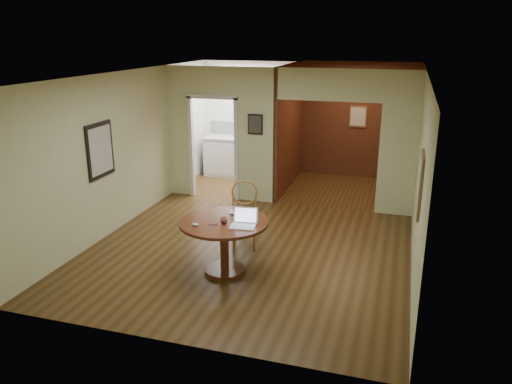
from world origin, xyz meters
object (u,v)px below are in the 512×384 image
(dining_table, at_px, (224,234))
(chair, at_px, (244,211))
(open_laptop, at_px, (244,221))
(closed_laptop, at_px, (240,215))

(dining_table, height_order, chair, chair)
(open_laptop, bearing_deg, dining_table, 158.49)
(dining_table, distance_m, chair, 0.99)
(dining_table, xyz_separation_m, closed_laptop, (0.15, 0.27, 0.22))
(chair, xyz_separation_m, open_laptop, (0.35, -1.07, 0.25))
(chair, bearing_deg, open_laptop, -87.25)
(closed_laptop, bearing_deg, chair, 102.57)
(open_laptop, relative_size, closed_laptop, 1.03)
(open_laptop, xyz_separation_m, closed_laptop, (-0.18, 0.35, -0.05))
(chair, distance_m, closed_laptop, 0.76)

